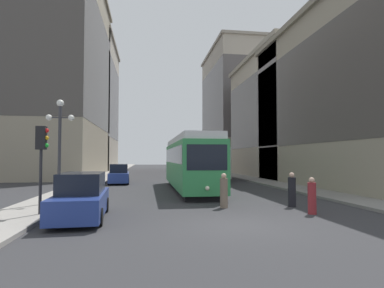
% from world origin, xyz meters
% --- Properties ---
extents(ground_plane, '(200.00, 200.00, 0.00)m').
position_xyz_m(ground_plane, '(0.00, 0.00, 0.00)').
color(ground_plane, '#303033').
extents(sidewalk_left, '(2.52, 120.00, 0.15)m').
position_xyz_m(sidewalk_left, '(-8.26, 40.00, 0.07)').
color(sidewalk_left, gray).
rests_on(sidewalk_left, ground).
extents(sidewalk_right, '(2.52, 120.00, 0.15)m').
position_xyz_m(sidewalk_right, '(8.26, 40.00, 0.07)').
color(sidewalk_right, gray).
rests_on(sidewalk_right, ground).
extents(streetcar, '(2.66, 13.99, 3.89)m').
position_xyz_m(streetcar, '(0.05, 12.53, 2.10)').
color(streetcar, black).
rests_on(streetcar, ground).
extents(transit_bus, '(2.62, 11.03, 3.45)m').
position_xyz_m(transit_bus, '(3.78, 24.57, 1.95)').
color(transit_bus, black).
rests_on(transit_bus, ground).
extents(parked_car_left_near, '(2.09, 4.71, 1.82)m').
position_xyz_m(parked_car_left_near, '(-5.70, 19.41, 0.84)').
color(parked_car_left_near, black).
rests_on(parked_car_left_near, ground).
extents(parked_car_left_mid, '(2.06, 4.89, 1.82)m').
position_xyz_m(parked_car_left_mid, '(-5.70, 2.09, 0.84)').
color(parked_car_left_mid, black).
rests_on(parked_car_left_mid, ground).
extents(pedestrian_crossing_near, '(0.37, 0.37, 1.67)m').
position_xyz_m(pedestrian_crossing_near, '(0.57, 3.97, 0.78)').
color(pedestrian_crossing_near, '#6B5B4C').
rests_on(pedestrian_crossing_near, ground).
extents(pedestrian_crossing_far, '(0.38, 0.38, 1.69)m').
position_xyz_m(pedestrian_crossing_far, '(3.99, 3.83, 0.79)').
color(pedestrian_crossing_far, black).
rests_on(pedestrian_crossing_far, ground).
extents(pedestrian_on_sidewalk, '(0.35, 0.35, 1.58)m').
position_xyz_m(pedestrian_on_sidewalk, '(3.91, 1.78, 0.74)').
color(pedestrian_on_sidewalk, maroon).
rests_on(pedestrian_on_sidewalk, ground).
extents(traffic_light_near_left, '(0.47, 0.36, 3.55)m').
position_xyz_m(traffic_light_near_left, '(-7.38, 2.55, 2.88)').
color(traffic_light_near_left, '#232328').
rests_on(traffic_light_near_left, sidewalk_left).
extents(lamp_post_left_near, '(1.41, 0.36, 5.29)m').
position_xyz_m(lamp_post_left_near, '(-7.60, 6.07, 3.64)').
color(lamp_post_left_near, '#333338').
rests_on(lamp_post_left_near, sidewalk_left).
extents(building_left_corner, '(16.31, 23.65, 26.62)m').
position_xyz_m(building_left_corner, '(-17.37, 33.47, 13.71)').
color(building_left_corner, gray).
rests_on(building_left_corner, ground).
extents(building_left_midblock, '(12.71, 19.73, 24.87)m').
position_xyz_m(building_left_midblock, '(-15.57, 52.80, 12.80)').
color(building_left_midblock, '#A89E8E').
rests_on(building_left_midblock, ground).
extents(building_right_corner, '(11.03, 20.61, 23.90)m').
position_xyz_m(building_right_corner, '(14.73, 50.27, 12.31)').
color(building_right_corner, '#A89E8E').
rests_on(building_right_corner, ground).
extents(building_right_midblock, '(11.79, 20.09, 14.58)m').
position_xyz_m(building_right_midblock, '(15.11, 13.81, 7.47)').
color(building_right_midblock, gray).
rests_on(building_right_midblock, ground).
extents(building_right_far, '(10.81, 17.56, 15.14)m').
position_xyz_m(building_right_far, '(14.62, 26.89, 7.76)').
color(building_right_far, '#B2A893').
rests_on(building_right_far, ground).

